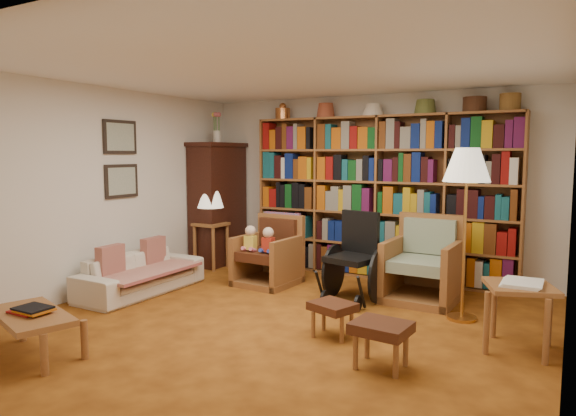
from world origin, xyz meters
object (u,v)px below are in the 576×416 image
Objects in this scene: armchair_leather at (271,255)px; floor_lamp at (467,172)px; wheelchair at (355,260)px; coffee_table at (31,319)px; armchair_sage at (424,267)px; footstool_b at (381,331)px; footstool_a at (333,309)px; sofa at (141,273)px; side_table_lamp at (211,235)px; side_table_papers at (520,295)px.

floor_lamp is at bearing -7.95° from armchair_leather.
armchair_leather is at bearing 170.74° from wheelchair.
coffee_table is (-1.72, -2.90, -0.14)m from wheelchair.
footstool_b is at bearing -84.51° from armchair_sage.
footstool_a is 2.59m from coffee_table.
coffee_table is at bearing -155.18° from footstool_b.
coffee_table is at bearing -136.86° from floor_lamp.
wheelchair reaches higher than footstool_a.
footstool_b is at bearing -102.10° from floor_lamp.
coffee_table is at bearing -160.50° from sofa.
floor_lamp is (1.23, -0.14, 1.04)m from wheelchair.
coffee_table is at bearing -125.87° from armchair_sage.
coffee_table is (-2.61, -1.21, 0.03)m from footstool_b.
footstool_b is (0.62, -0.45, 0.04)m from footstool_a.
footstool_a is 0.46× the size of coffee_table.
coffee_table reaches higher than footstool_b.
wheelchair is (1.26, -0.21, 0.10)m from armchair_leather.
footstool_a is at bearing 39.86° from coffee_table.
armchair_sage reaches higher than coffee_table.
armchair_sage is 4.11m from coffee_table.
sofa reaches higher than footstool_b.
floor_lamp reaches higher than side_table_lamp.
footstool_b is at bearing -62.14° from wheelchair.
footstool_b is at bearing 24.82° from coffee_table.
side_table_papers is 1.46× the size of footstool_b.
footstool_b is (0.89, -1.69, -0.17)m from wheelchair.
side_table_lamp is at bearing 3.80° from sofa.
coffee_table is (-2.94, -2.76, -1.18)m from floor_lamp.
armchair_leather reaches higher than side_table_lamp.
floor_lamp is (2.49, -0.35, 1.14)m from armchair_leather.
side_table_lamp is 0.69× the size of armchair_sage.
side_table_papers is at bearing -23.02° from wheelchair.
sofa reaches higher than footstool_a.
armchair_sage is at bearing 75.93° from footstool_a.
side_table_lamp reaches higher than footstool_a.
armchair_leather is at bearing 162.40° from side_table_papers.
wheelchair is at bearing -9.26° from armchair_leather.
sofa is 2.41× the size of side_table_lamp.
sofa is 1.65m from armchair_leather.
floor_lamp is 1.72× the size of coffee_table.
sofa is at bearing -166.87° from floor_lamp.
floor_lamp is (3.62, 0.84, 1.27)m from sofa.
armchair_leather is 1.96m from armchair_sage.
side_table_papers is at bearing 17.10° from footstool_a.
sofa is 4.21m from side_table_papers.
armchair_leather is (1.23, -0.32, -0.12)m from side_table_lamp.
footstool_b is (0.20, -2.12, -0.07)m from armchair_sage.
sofa is 1.61× the size of coffee_table.
floor_lamp is (3.72, -0.67, 1.01)m from side_table_lamp.
footstool_b is (3.29, -0.71, 0.06)m from sofa.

